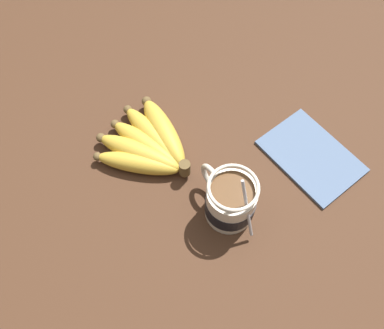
{
  "coord_description": "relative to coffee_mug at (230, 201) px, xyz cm",
  "views": [
    {
      "loc": [
        -26.65,
        24.28,
        71.4
      ],
      "look_at": [
        1.77,
        3.35,
        8.02
      ],
      "focal_mm": 40.0,
      "sensor_mm": 36.0,
      "label": 1
    }
  ],
  "objects": [
    {
      "name": "coffee_mug",
      "position": [
        0.0,
        0.0,
        0.0
      ],
      "size": [
        13.74,
        8.37,
        14.13
      ],
      "color": "beige",
      "rests_on": "table"
    },
    {
      "name": "banana_bunch",
      "position": [
        18.11,
        3.99,
        -2.34
      ],
      "size": [
        19.02,
        17.08,
        4.31
      ],
      "color": "brown",
      "rests_on": "table"
    },
    {
      "name": "table",
      "position": [
        7.34,
        -2.38,
        -6.1
      ],
      "size": [
        131.81,
        131.81,
        3.7
      ],
      "color": "#422819",
      "rests_on": "ground"
    },
    {
      "name": "napkin",
      "position": [
        -0.59,
        -18.93,
        -3.95
      ],
      "size": [
        17.71,
        12.72,
        0.6
      ],
      "color": "slate",
      "rests_on": "table"
    }
  ]
}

